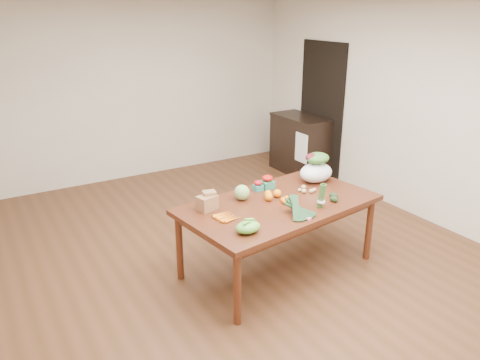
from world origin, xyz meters
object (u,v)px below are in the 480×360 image
paper_bag (207,201)px  salad_bag (316,169)px  mandarin_cluster (287,199)px  kale_bunch (301,209)px  asparagus_bundle (322,196)px  cabbage (242,192)px  cabinet (300,145)px  dining_table (278,236)px

paper_bag → salad_bag: (1.39, 0.07, 0.06)m
mandarin_cluster → kale_bunch: bearing=-103.3°
asparagus_bundle → paper_bag: bearing=143.9°
cabbage → kale_bunch: bearing=-67.1°
mandarin_cluster → asparagus_bundle: (0.21, -0.27, 0.09)m
cabinet → kale_bunch: bearing=-127.6°
dining_table → cabbage: 0.59m
cabinet → mandarin_cluster: size_ratio=5.67×
mandarin_cluster → salad_bag: bearing=26.9°
dining_table → kale_bunch: kale_bunch is taller
dining_table → mandarin_cluster: bearing=-47.2°
dining_table → asparagus_bundle: asparagus_bundle is taller
dining_table → cabbage: size_ratio=12.45×
cabinet → asparagus_bundle: 3.21m
salad_bag → paper_bag: bearing=-177.3°
asparagus_bundle → salad_bag: size_ratio=0.64×
dining_table → mandarin_cluster: 0.42m
kale_bunch → salad_bag: bearing=34.8°
cabbage → mandarin_cluster: 0.45m
paper_bag → cabbage: paper_bag is taller
cabbage → asparagus_bundle: size_ratio=0.63×
paper_bag → asparagus_bundle: 1.10m
mandarin_cluster → kale_bunch: size_ratio=0.45×
salad_bag → cabbage: bearing=-178.5°
kale_bunch → salad_bag: salad_bag is taller
kale_bunch → dining_table: bearing=79.3°
cabinet → salad_bag: salad_bag is taller
paper_bag → salad_bag: size_ratio=0.63×
dining_table → salad_bag: (0.69, 0.27, 0.53)m
cabbage → mandarin_cluster: size_ratio=0.87×
dining_table → paper_bag: size_ratio=8.02×
cabbage → salad_bag: 0.98m
asparagus_bundle → dining_table: bearing=123.0°
kale_bunch → asparagus_bundle: 0.30m
paper_bag → mandarin_cluster: bearing=-18.6°
dining_table → salad_bag: 0.91m
cabinet → cabbage: 3.15m
cabbage → mandarin_cluster: (0.34, -0.30, -0.04)m
dining_table → cabinet: (2.06, 2.32, 0.10)m
asparagus_bundle → salad_bag: salad_bag is taller
dining_table → asparagus_bundle: (0.27, -0.32, 0.50)m
paper_bag → cabbage: 0.41m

